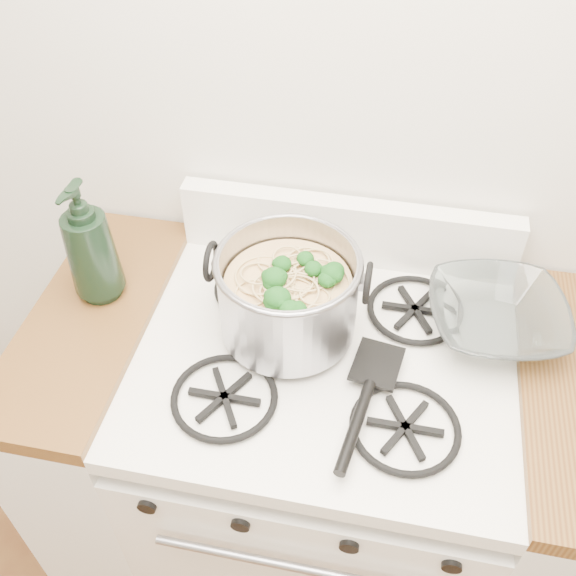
# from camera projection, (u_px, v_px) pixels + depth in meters

# --- Properties ---
(gas_range) EXTENTS (0.76, 0.66, 0.92)m
(gas_range) POSITION_uv_depth(u_px,v_px,m) (317.00, 472.00, 1.62)
(gas_range) COLOR white
(gas_range) RESTS_ON ground
(counter_left) EXTENTS (0.25, 0.65, 0.92)m
(counter_left) POSITION_uv_depth(u_px,v_px,m) (128.00, 431.00, 1.68)
(counter_left) COLOR silver
(counter_left) RESTS_ON ground
(stock_pot) EXTENTS (0.32, 0.29, 0.19)m
(stock_pot) POSITION_uv_depth(u_px,v_px,m) (288.00, 296.00, 1.26)
(stock_pot) COLOR #96969E
(stock_pot) RESTS_ON gas_range
(spatula) EXTENTS (0.33, 0.35, 0.02)m
(spatula) POSITION_uv_depth(u_px,v_px,m) (377.00, 362.00, 1.24)
(spatula) COLOR black
(spatula) RESTS_ON gas_range
(glass_bowl) EXTENTS (0.13, 0.13, 0.03)m
(glass_bowl) POSITION_uv_depth(u_px,v_px,m) (494.00, 323.00, 1.31)
(glass_bowl) COLOR white
(glass_bowl) RESTS_ON gas_range
(bottle) EXTENTS (0.12, 0.12, 0.28)m
(bottle) POSITION_uv_depth(u_px,v_px,m) (89.00, 242.00, 1.30)
(bottle) COLOR black
(bottle) RESTS_ON counter_left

